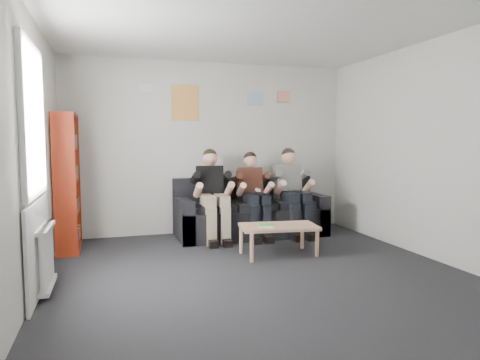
# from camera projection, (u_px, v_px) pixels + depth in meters

# --- Properties ---
(room_shell) EXTENTS (5.00, 5.00, 5.00)m
(room_shell) POSITION_uv_depth(u_px,v_px,m) (265.00, 152.00, 4.45)
(room_shell) COLOR black
(room_shell) RESTS_ON ground
(sofa) EXTENTS (2.28, 0.93, 0.88)m
(sofa) POSITION_uv_depth(u_px,v_px,m) (250.00, 215.00, 6.66)
(sofa) COLOR black
(sofa) RESTS_ON ground
(bookshelf) EXTENTS (0.27, 0.82, 1.82)m
(bookshelf) POSITION_uv_depth(u_px,v_px,m) (68.00, 182.00, 5.68)
(bookshelf) COLOR maroon
(bookshelf) RESTS_ON ground
(coffee_table) EXTENTS (0.97, 0.53, 0.39)m
(coffee_table) POSITION_uv_depth(u_px,v_px,m) (279.00, 229.00, 5.47)
(coffee_table) COLOR tan
(coffee_table) RESTS_ON ground
(game_cases) EXTENTS (0.20, 0.16, 0.03)m
(game_cases) POSITION_uv_depth(u_px,v_px,m) (266.00, 225.00, 5.37)
(game_cases) COLOR silver
(game_cases) RESTS_ON coffee_table
(person_left) EXTENTS (0.40, 0.87, 1.35)m
(person_left) POSITION_uv_depth(u_px,v_px,m) (213.00, 195.00, 6.25)
(person_left) COLOR black
(person_left) RESTS_ON sofa
(person_middle) EXTENTS (0.38, 0.81, 1.30)m
(person_middle) POSITION_uv_depth(u_px,v_px,m) (254.00, 195.00, 6.44)
(person_middle) COLOR #492318
(person_middle) RESTS_ON sofa
(person_right) EXTENTS (0.41, 0.87, 1.35)m
(person_right) POSITION_uv_depth(u_px,v_px,m) (293.00, 192.00, 6.62)
(person_right) COLOR white
(person_right) RESTS_ON sofa
(radiator) EXTENTS (0.10, 0.64, 0.60)m
(radiator) POSITION_uv_depth(u_px,v_px,m) (47.00, 257.00, 4.10)
(radiator) COLOR white
(radiator) RESTS_ON ground
(window) EXTENTS (0.05, 1.30, 2.36)m
(window) POSITION_uv_depth(u_px,v_px,m) (35.00, 187.00, 4.02)
(window) COLOR white
(window) RESTS_ON room_shell
(poster_large) EXTENTS (0.42, 0.01, 0.55)m
(poster_large) POSITION_uv_depth(u_px,v_px,m) (185.00, 103.00, 6.64)
(poster_large) COLOR #E7BE51
(poster_large) RESTS_ON room_shell
(poster_blue) EXTENTS (0.25, 0.01, 0.20)m
(poster_blue) POSITION_uv_depth(u_px,v_px,m) (255.00, 99.00, 6.96)
(poster_blue) COLOR #3980C5
(poster_blue) RESTS_ON room_shell
(poster_pink) EXTENTS (0.22, 0.01, 0.18)m
(poster_pink) POSITION_uv_depth(u_px,v_px,m) (283.00, 96.00, 7.11)
(poster_pink) COLOR #E24698
(poster_pink) RESTS_ON room_shell
(poster_sign) EXTENTS (0.20, 0.01, 0.14)m
(poster_sign) POSITION_uv_depth(u_px,v_px,m) (146.00, 89.00, 6.45)
(poster_sign) COLOR white
(poster_sign) RESTS_ON room_shell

